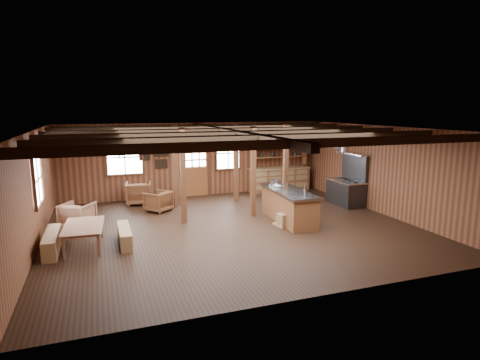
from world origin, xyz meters
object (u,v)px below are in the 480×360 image
object	(u,v)px
armchair_a	(158,201)
armchair_c	(78,215)
dining_table	(86,236)
kitchen_island	(289,205)
commercial_range	(347,188)
armchair_b	(139,193)

from	to	relation	value
armchair_a	armchair_c	world-z (taller)	armchair_c
dining_table	armchair_c	size ratio (longest dim) A/B	2.00
kitchen_island	commercial_range	bearing A→B (deg)	24.29
armchair_a	dining_table	bearing A→B (deg)	12.52
commercial_range	armchair_b	distance (m)	7.32
kitchen_island	commercial_range	distance (m)	3.08
kitchen_island	dining_table	size ratio (longest dim) A/B	1.56
kitchen_island	armchair_b	world-z (taller)	kitchen_island
kitchen_island	armchair_c	world-z (taller)	kitchen_island
kitchen_island	armchair_c	distance (m)	6.10
commercial_range	dining_table	distance (m)	8.71
commercial_range	dining_table	bearing A→B (deg)	-169.17
kitchen_island	commercial_range	xyz separation A→B (m)	(2.85, 1.17, 0.12)
dining_table	armchair_b	distance (m)	4.45
kitchen_island	commercial_range	world-z (taller)	commercial_range
kitchen_island	dining_table	bearing A→B (deg)	-173.30
commercial_range	armchair_a	bearing A→B (deg)	168.80
armchair_b	armchair_a	bearing A→B (deg)	119.34
dining_table	armchair_b	size ratio (longest dim) A/B	1.86
commercial_range	dining_table	xyz separation A→B (m)	(-8.55, -1.64, -0.32)
commercial_range	armchair_b	bearing A→B (deg)	160.09
kitchen_island	armchair_c	size ratio (longest dim) A/B	3.14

